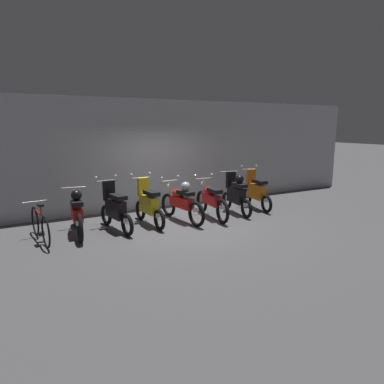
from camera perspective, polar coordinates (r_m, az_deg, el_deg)
The scene contains 10 objects.
ground_plane at distance 9.04m, azimuth -0.98°, elevation -5.18°, with size 80.00×80.00×0.00m, color #4C4C4F.
back_wall at distance 10.72m, azimuth -6.51°, elevation 6.20°, with size 16.00×0.30×3.28m, color #ADADB2.
motorbike_slot_0 at distance 8.48m, azimuth -18.43°, elevation -3.16°, with size 0.56×1.95×1.08m.
motorbike_slot_1 at distance 8.57m, azimuth -12.56°, elevation -2.71°, with size 0.58×1.67×1.29m.
motorbike_slot_2 at distance 8.90m, azimuth -7.18°, elevation -2.03°, with size 0.59×1.68×1.29m.
motorbike_slot_3 at distance 9.14m, azimuth -1.77°, elevation -1.59°, with size 0.59×1.94×1.15m.
motorbike_slot_4 at distance 9.52m, azimuth 3.18°, elevation -1.33°, with size 0.59×1.95×1.15m.
motorbike_slot_5 at distance 10.04m, azimuth 7.24°, elevation -0.32°, with size 0.56×1.68×1.18m.
motorbike_slot_6 at distance 10.73m, azimuth 10.45°, elevation 0.10°, with size 0.59×1.68×1.29m.
bicycle at distance 8.28m, azimuth -23.71°, elevation -5.05°, with size 0.50×1.72×0.89m.
Camera 1 is at (-4.03, -7.70, 2.51)m, focal length 32.41 mm.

